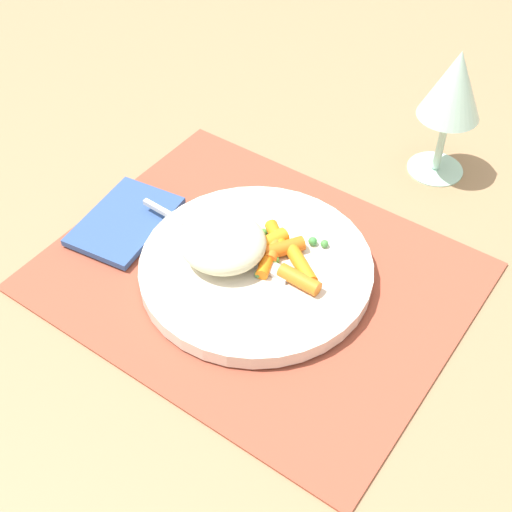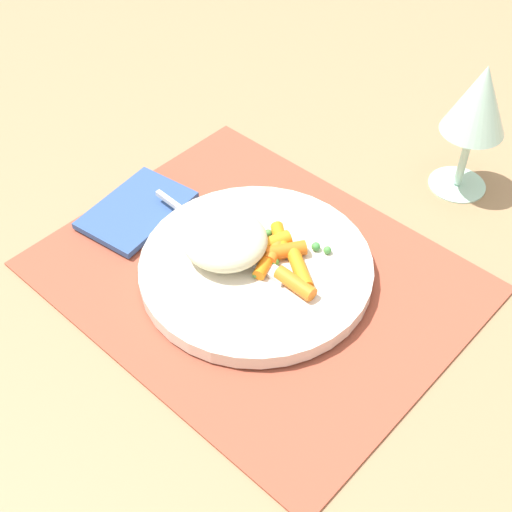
% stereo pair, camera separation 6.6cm
% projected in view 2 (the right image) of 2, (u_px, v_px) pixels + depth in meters
% --- Properties ---
extents(ground_plane, '(2.40, 2.40, 0.00)m').
position_uv_depth(ground_plane, '(256.00, 277.00, 0.77)').
color(ground_plane, '#997551').
extents(placemat, '(0.44, 0.35, 0.01)m').
position_uv_depth(placemat, '(256.00, 275.00, 0.77)').
color(placemat, '#9E4733').
rests_on(placemat, ground_plane).
extents(plate, '(0.25, 0.25, 0.02)m').
position_uv_depth(plate, '(256.00, 268.00, 0.76)').
color(plate, silver).
rests_on(plate, placemat).
extents(rice_mound, '(0.10, 0.09, 0.04)m').
position_uv_depth(rice_mound, '(224.00, 239.00, 0.75)').
color(rice_mound, beige).
rests_on(rice_mound, plate).
extents(carrot_portion, '(0.10, 0.07, 0.02)m').
position_uv_depth(carrot_portion, '(284.00, 257.00, 0.75)').
color(carrot_portion, orange).
rests_on(carrot_portion, plate).
extents(pea_scatter, '(0.07, 0.09, 0.01)m').
position_uv_depth(pea_scatter, '(283.00, 245.00, 0.76)').
color(pea_scatter, '#419644').
rests_on(pea_scatter, plate).
extents(fork, '(0.21, 0.02, 0.01)m').
position_uv_depth(fork, '(232.00, 243.00, 0.77)').
color(fork, silver).
rests_on(fork, plate).
extents(wine_glass, '(0.08, 0.08, 0.17)m').
position_uv_depth(wine_glass, '(479.00, 104.00, 0.79)').
color(wine_glass, '#B2E0CC').
rests_on(wine_glass, ground_plane).
extents(napkin, '(0.10, 0.14, 0.01)m').
position_uv_depth(napkin, '(137.00, 210.00, 0.83)').
color(napkin, '#33518C').
rests_on(napkin, placemat).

